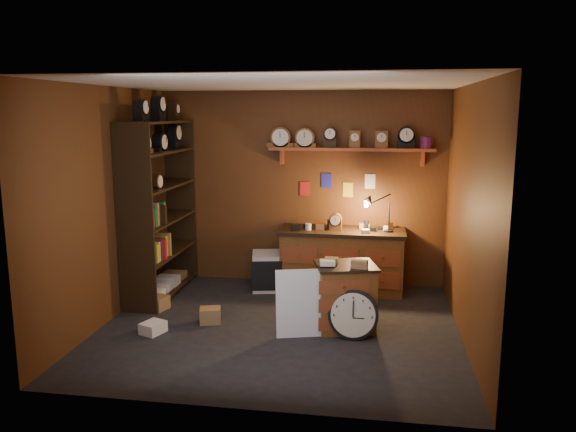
# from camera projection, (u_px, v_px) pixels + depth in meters

# --- Properties ---
(floor) EXTENTS (4.00, 4.00, 0.00)m
(floor) POSITION_uv_depth(u_px,v_px,m) (279.00, 327.00, 6.37)
(floor) COLOR black
(floor) RESTS_ON ground
(room_shell) EXTENTS (4.02, 3.62, 2.71)m
(room_shell) POSITION_uv_depth(u_px,v_px,m) (284.00, 176.00, 6.15)
(room_shell) COLOR #593115
(room_shell) RESTS_ON ground
(shelving_unit) EXTENTS (0.47, 1.60, 2.58)m
(shelving_unit) POSITION_uv_depth(u_px,v_px,m) (157.00, 201.00, 7.36)
(shelving_unit) COLOR black
(shelving_unit) RESTS_ON ground
(workbench) EXTENTS (1.68, 0.66, 1.36)m
(workbench) POSITION_uv_depth(u_px,v_px,m) (342.00, 257.00, 7.62)
(workbench) COLOR brown
(workbench) RESTS_ON ground
(low_cabinet) EXTENTS (0.77, 0.69, 0.83)m
(low_cabinet) POSITION_uv_depth(u_px,v_px,m) (345.00, 294.00, 6.28)
(low_cabinet) COLOR brown
(low_cabinet) RESTS_ON ground
(big_round_clock) EXTENTS (0.54, 0.17, 0.54)m
(big_round_clock) POSITION_uv_depth(u_px,v_px,m) (353.00, 315.00, 6.02)
(big_round_clock) COLOR black
(big_round_clock) RESTS_ON ground
(white_panel) EXTENTS (0.58, 0.30, 0.74)m
(white_panel) POSITION_uv_depth(u_px,v_px,m) (301.00, 335.00, 6.16)
(white_panel) COLOR silver
(white_panel) RESTS_ON ground
(mini_fridge) EXTENTS (0.57, 0.59, 0.51)m
(mini_fridge) POSITION_uv_depth(u_px,v_px,m) (270.00, 271.00, 7.73)
(mini_fridge) COLOR silver
(mini_fridge) RESTS_ON ground
(floor_box_a) EXTENTS (0.33, 0.30, 0.17)m
(floor_box_a) POSITION_uv_depth(u_px,v_px,m) (156.00, 302.00, 6.95)
(floor_box_a) COLOR olive
(floor_box_a) RESTS_ON ground
(floor_box_b) EXTENTS (0.28, 0.31, 0.12)m
(floor_box_b) POSITION_uv_depth(u_px,v_px,m) (153.00, 328.00, 6.20)
(floor_box_b) COLOR white
(floor_box_b) RESTS_ON ground
(floor_box_c) EXTENTS (0.28, 0.25, 0.18)m
(floor_box_c) POSITION_uv_depth(u_px,v_px,m) (210.00, 315.00, 6.49)
(floor_box_c) COLOR olive
(floor_box_c) RESTS_ON ground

